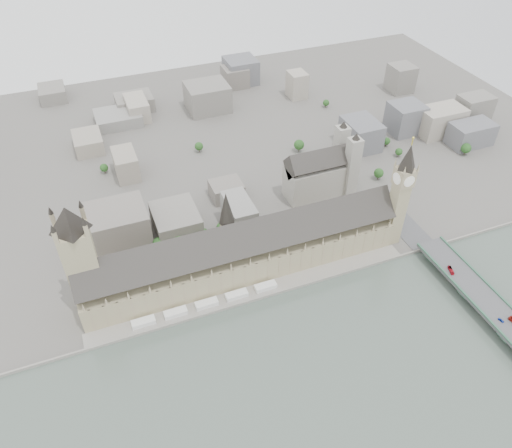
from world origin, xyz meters
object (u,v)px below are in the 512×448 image
object	(u,v)px
elizabeth_tower	(401,188)
car_blue	(501,320)
palace_of_westminster	(242,252)
victoria_tower	(79,256)
westminster_bridge	(484,304)
red_bus_north	(451,270)
westminster_abbey	(321,173)
car_approach	(404,210)

from	to	relation	value
elizabeth_tower	car_blue	distance (m)	126.63
palace_of_westminster	victoria_tower	size ratio (longest dim) A/B	2.65
palace_of_westminster	elizabeth_tower	xyz separation A→B (m)	(138.00, -11.70, 35.38)
car_blue	elizabeth_tower	bearing A→B (deg)	86.22
palace_of_westminster	westminster_bridge	bearing A→B (deg)	-33.49
elizabeth_tower	victoria_tower	world-z (taller)	elizabeth_tower
palace_of_westminster	westminster_bridge	size ratio (longest dim) A/B	0.82
elizabeth_tower	westminster_bridge	world-z (taller)	elizabeth_tower
elizabeth_tower	red_bus_north	bearing A→B (deg)	-73.66
westminster_abbey	palace_of_westminster	bearing A→B (deg)	-145.83
elizabeth_tower	car_approach	bearing A→B (deg)	38.31
victoria_tower	westminster_abbey	size ratio (longest dim) A/B	1.47
elizabeth_tower	car_approach	size ratio (longest dim) A/B	21.46
westminster_abbey	car_blue	bearing A→B (deg)	-77.02
car_approach	elizabeth_tower	bearing A→B (deg)	-136.82
palace_of_westminster	car_approach	distance (m)	166.22
palace_of_westminster	westminster_bridge	distance (m)	195.05
elizabeth_tower	westminster_bridge	size ratio (longest dim) A/B	0.33
red_bus_north	elizabeth_tower	bearing A→B (deg)	123.54
car_blue	car_approach	distance (m)	137.85
westminster_bridge	palace_of_westminster	bearing A→B (deg)	146.51
victoria_tower	elizabeth_tower	bearing A→B (deg)	-3.96
car_approach	westminster_abbey	bearing A→B (deg)	134.77
red_bus_north	car_approach	world-z (taller)	red_bus_north
westminster_bridge	car_blue	distance (m)	21.67
westminster_abbey	red_bus_north	xyz separation A→B (m)	(44.73, -147.21, -13.53)
elizabeth_tower	westminster_abbey	world-z (taller)	elizabeth_tower
victoria_tower	red_bus_north	world-z (taller)	victoria_tower
elizabeth_tower	red_bus_north	world-z (taller)	elizabeth_tower
westminster_abbey	car_approach	size ratio (longest dim) A/B	13.58
westminster_bridge	red_bus_north	distance (m)	36.43
car_approach	car_blue	bearing A→B (deg)	-88.38
palace_of_westminster	car_blue	world-z (taller)	palace_of_westminster
palace_of_westminster	westminster_abbey	size ratio (longest dim) A/B	3.90
red_bus_north	westminster_bridge	bearing A→B (deg)	-62.61
victoria_tower	car_approach	distance (m)	290.91
palace_of_westminster	westminster_bridge	world-z (taller)	palace_of_westminster
victoria_tower	red_bus_north	size ratio (longest dim) A/B	10.67
elizabeth_tower	westminster_abbey	bearing A→B (deg)	107.29
victoria_tower	red_bus_north	bearing A→B (deg)	-15.73
elizabeth_tower	car_blue	bearing A→B (deg)	-80.35
westminster_abbey	car_blue	world-z (taller)	westminster_abbey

